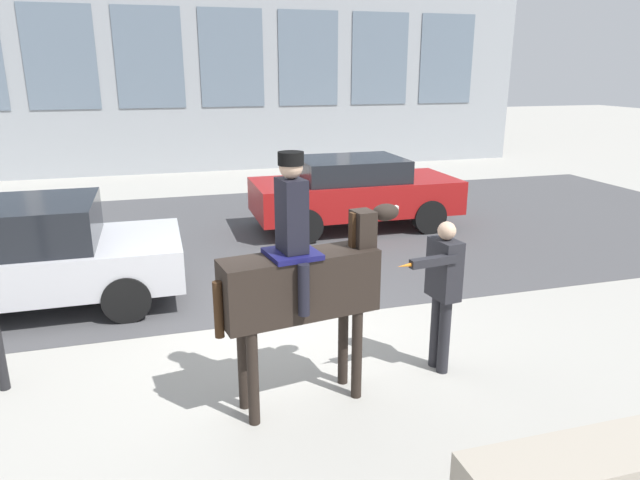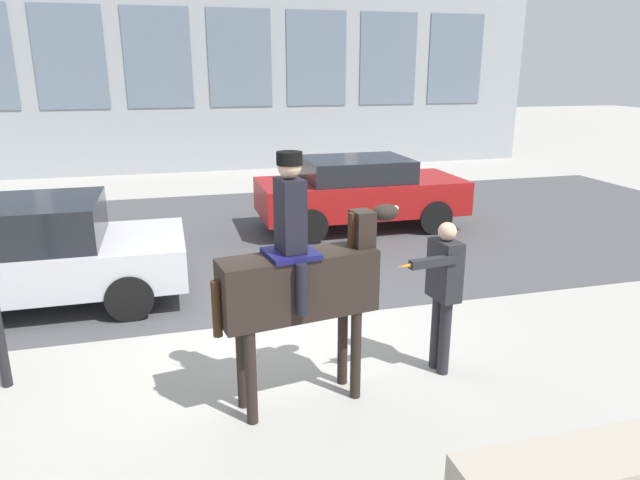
% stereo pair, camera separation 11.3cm
% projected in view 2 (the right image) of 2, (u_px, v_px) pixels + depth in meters
% --- Properties ---
extents(ground_plane, '(80.00, 80.00, 0.00)m').
position_uv_depth(ground_plane, '(280.00, 338.00, 7.32)').
color(ground_plane, '#9E9B93').
extents(road_surface, '(23.36, 8.50, 0.01)m').
position_uv_depth(road_surface, '(235.00, 237.00, 11.71)').
color(road_surface, '#444447').
rests_on(road_surface, ground_plane).
extents(mounted_horse_lead, '(1.95, 0.68, 2.60)m').
position_uv_depth(mounted_horse_lead, '(302.00, 278.00, 5.55)').
color(mounted_horse_lead, black).
rests_on(mounted_horse_lead, ground_plane).
extents(pedestrian_bystander, '(0.82, 0.51, 1.75)m').
position_uv_depth(pedestrian_bystander, '(443.00, 286.00, 6.24)').
color(pedestrian_bystander, '#232328').
rests_on(pedestrian_bystander, ground_plane).
extents(street_car_near_lane, '(4.16, 2.02, 1.55)m').
position_uv_depth(street_car_near_lane, '(33.00, 253.00, 8.15)').
color(street_car_near_lane, '#B7B7BC').
rests_on(street_car_near_lane, ground_plane).
extents(street_car_far_lane, '(4.33, 1.94, 1.52)m').
position_uv_depth(street_car_far_lane, '(360.00, 191.00, 12.17)').
color(street_car_far_lane, maroon).
rests_on(street_car_far_lane, ground_plane).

